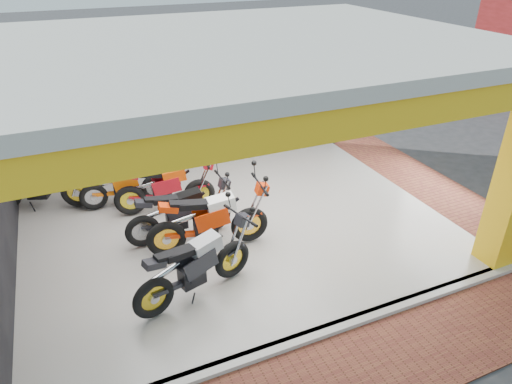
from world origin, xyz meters
TOP-DOWN VIEW (x-y plane):
  - ground at (0.00, 0.00)m, footprint 80.00×80.00m
  - showroom_floor at (0.00, 2.00)m, footprint 8.00×6.00m
  - showroom_ceiling at (0.00, 2.00)m, footprint 8.40×6.40m
  - back_wall at (0.00, 5.10)m, footprint 8.20×0.20m
  - header_beam_front at (0.00, -1.00)m, footprint 8.40×0.30m
  - header_beam_right at (4.00, 2.00)m, footprint 0.30×6.40m
  - floor_kerb at (0.00, -1.02)m, footprint 8.00×0.20m
  - paver_front at (0.00, -1.80)m, footprint 9.00×1.40m
  - paver_right at (4.80, 2.00)m, footprint 1.40×7.00m
  - moto_hero at (-0.00, 1.46)m, footprint 2.42×1.10m
  - moto_row_a at (-0.66, 0.63)m, footprint 2.37×1.42m
  - moto_row_b at (-0.46, 2.08)m, footprint 2.13×0.80m
  - moto_row_c at (-0.47, 3.03)m, footprint 2.28×1.21m
  - moto_row_d at (-1.26, 3.74)m, footprint 1.98×0.84m
  - moto_row_e at (-2.80, 4.05)m, footprint 2.46×1.63m

SIDE VIEW (x-z plane):
  - ground at x=0.00m, z-range 0.00..0.00m
  - paver_front at x=0.00m, z-range 0.00..0.03m
  - paver_right at x=4.80m, z-range 0.00..0.03m
  - showroom_floor at x=0.00m, z-range 0.00..0.10m
  - floor_kerb at x=0.00m, z-range 0.00..0.10m
  - moto_row_d at x=-1.26m, z-range 0.10..1.28m
  - moto_row_b at x=-0.46m, z-range 0.10..1.40m
  - moto_row_c at x=-0.47m, z-range 0.10..1.42m
  - moto_row_a at x=-0.66m, z-range 0.10..1.46m
  - moto_row_e at x=-2.80m, z-range 0.10..1.51m
  - moto_hero at x=0.00m, z-range 0.10..1.53m
  - back_wall at x=0.00m, z-range 0.00..3.50m
  - header_beam_front at x=0.00m, z-range 3.10..3.50m
  - header_beam_right at x=4.00m, z-range 3.10..3.50m
  - showroom_ceiling at x=0.00m, z-range 3.50..3.70m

